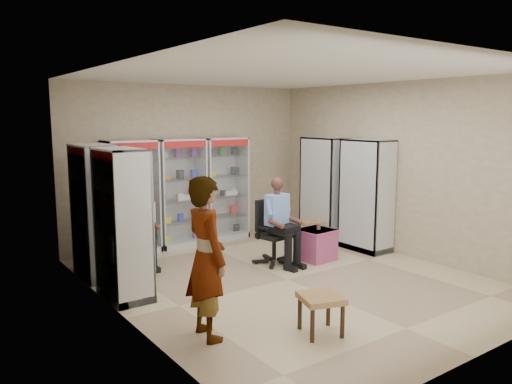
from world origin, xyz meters
TOP-DOWN VIEW (x-y plane):
  - floor at (0.00, 0.00)m, footprint 6.00×6.00m
  - room_shell at (0.00, 0.00)m, footprint 5.02×6.02m
  - cabinet_back_left at (-1.30, 2.73)m, footprint 0.90×0.50m
  - cabinet_back_mid at (-0.35, 2.73)m, footprint 0.90×0.50m
  - cabinet_back_right at (0.60, 2.73)m, footprint 0.90×0.50m
  - cabinet_right_far at (2.23, 1.60)m, footprint 0.90×0.50m
  - cabinet_right_near at (2.23, 0.50)m, footprint 0.90×0.50m
  - cabinet_left_far at (-2.23, 1.80)m, footprint 0.90×0.50m
  - cabinet_left_near at (-2.23, 0.70)m, footprint 0.90×0.50m
  - wooden_chair at (-1.55, 2.00)m, footprint 0.42×0.42m
  - seated_customer at (-1.55, 1.95)m, footprint 0.44×0.60m
  - office_chair at (0.35, 0.77)m, footprint 0.66×0.66m
  - seated_shopkeeper at (0.35, 0.72)m, footprint 0.53×0.67m
  - pink_trunk at (1.05, 0.53)m, footprint 0.59×0.57m
  - tea_glass at (1.09, 0.52)m, footprint 0.07×0.07m
  - woven_stool_a at (1.77, 1.47)m, footprint 0.52×0.52m
  - woven_stool_b at (-0.88, -1.67)m, footprint 0.56×0.56m
  - standing_man at (-1.95, -1.00)m, footprint 0.48×0.68m

SIDE VIEW (x-z plane):
  - floor at x=0.00m, z-range 0.00..0.00m
  - woven_stool_a at x=1.77m, z-range 0.00..0.42m
  - woven_stool_b at x=-0.88m, z-range 0.00..0.44m
  - pink_trunk at x=1.05m, z-range 0.00..0.52m
  - wooden_chair at x=-1.55m, z-range 0.00..0.94m
  - office_chair at x=0.35m, z-range 0.00..1.06m
  - tea_glass at x=1.09m, z-range 0.52..0.63m
  - seated_customer at x=-1.55m, z-range 0.00..1.34m
  - seated_shopkeeper at x=0.35m, z-range 0.00..1.35m
  - standing_man at x=-1.95m, z-range 0.00..1.78m
  - cabinet_back_left at x=-1.30m, z-range 0.00..2.00m
  - cabinet_back_mid at x=-0.35m, z-range 0.00..2.00m
  - cabinet_back_right at x=0.60m, z-range 0.00..2.00m
  - cabinet_right_far at x=2.23m, z-range 0.00..2.00m
  - cabinet_right_near at x=2.23m, z-range 0.00..2.00m
  - cabinet_left_far at x=-2.23m, z-range 0.00..2.00m
  - cabinet_left_near at x=-2.23m, z-range 0.00..2.00m
  - room_shell at x=0.00m, z-range 0.46..3.47m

